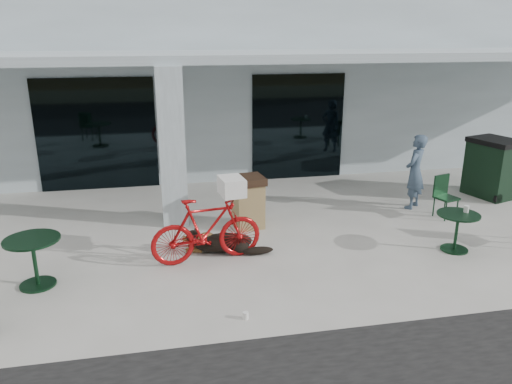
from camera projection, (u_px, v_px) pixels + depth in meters
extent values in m
plane|color=beige|center=(273.00, 265.00, 8.33)|extent=(80.00, 80.00, 0.00)
cube|color=silver|center=(212.00, 80.00, 15.56)|extent=(22.00, 7.00, 4.50)
cube|color=black|center=(97.00, 135.00, 11.97)|extent=(2.80, 0.06, 2.70)
cube|color=black|center=(298.00, 127.00, 12.89)|extent=(2.40, 0.06, 2.70)
cube|color=silver|center=(172.00, 148.00, 9.72)|extent=(0.50, 0.50, 3.12)
cube|color=silver|center=(237.00, 56.00, 10.69)|extent=(22.00, 2.80, 0.18)
imported|color=#A20D0F|center=(207.00, 230.00, 8.34)|extent=(1.94, 0.79, 1.13)
cube|color=white|center=(232.00, 186.00, 8.26)|extent=(0.44, 0.55, 0.30)
cylinder|color=white|center=(246.00, 315.00, 6.79)|extent=(0.10, 0.10, 0.10)
imported|color=#3A4D62|center=(415.00, 172.00, 10.80)|extent=(0.71, 0.69, 1.64)
cylinder|color=white|center=(466.00, 209.00, 8.77)|extent=(0.11, 0.11, 0.12)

